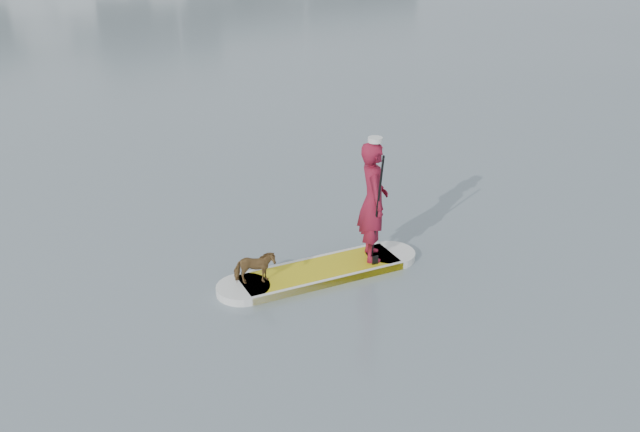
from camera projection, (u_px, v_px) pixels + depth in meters
paddleboard at (320, 272)px, 10.94m from camera, size 3.24×1.32×0.12m
paddler at (373, 201)px, 10.87m from camera, size 0.75×0.83×1.90m
white_cap at (375, 140)px, 10.46m from camera, size 0.22×0.22×0.07m
dog at (255, 268)px, 10.39m from camera, size 0.67×0.52×0.51m
paddle at (376, 225)px, 10.75m from camera, size 0.10×0.30×2.00m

